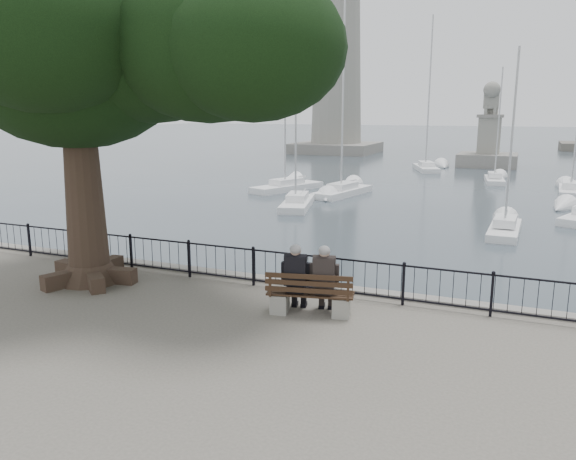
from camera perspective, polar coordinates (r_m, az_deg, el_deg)
The scene contains 15 objects.
harbor at distance 15.35m, azimuth 0.73°, elevation -7.32°, with size 260.00×260.00×1.20m.
railing at distance 14.59m, azimuth -0.00°, elevation -4.00°, with size 22.06×0.06×1.00m.
bench at distance 12.92m, azimuth 2.25°, elevation -7.07°, with size 2.06×1.00×1.04m.
person_left at distance 12.95m, azimuth 0.88°, elevation -5.16°, with size 0.58×0.88×1.66m.
person_right at distance 12.86m, azimuth 3.75°, elevation -5.31°, with size 0.58×0.88×1.66m.
tree at distance 15.37m, azimuth -18.12°, elevation 18.07°, with size 11.83×8.26×9.66m.
lighthouse at distance 76.53m, azimuth 5.07°, elevation 17.97°, with size 10.49×10.49×31.94m.
lion_monument at distance 60.56m, azimuth 19.69°, elevation 8.07°, with size 5.66×5.66×8.43m.
sailboat_a at distance 33.08m, azimuth 0.96°, elevation 2.87°, with size 2.75×5.57×10.05m.
sailboat_b at distance 37.84m, azimuth 5.56°, elevation 4.09°, with size 2.68×6.01×13.28m.
sailboat_c at distance 27.74m, azimuth 21.15°, elevation 0.21°, with size 1.41×4.63×8.45m.
sailboat_e at distance 39.97m, azimuth -0.11°, elevation 4.59°, with size 3.74×6.14×13.89m.
sailboat_f at distance 47.37m, azimuth 20.24°, elevation 4.91°, with size 1.83×4.85×8.97m.
sailboat_g at distance 43.00m, azimuth 26.77°, elevation 3.73°, with size 1.65×5.17×10.25m.
sailboat_h at distance 54.93m, azimuth 13.84°, elevation 6.30°, with size 3.46×6.08×14.16m.
Camera 1 is at (5.42, -10.42, 4.60)m, focal length 35.00 mm.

